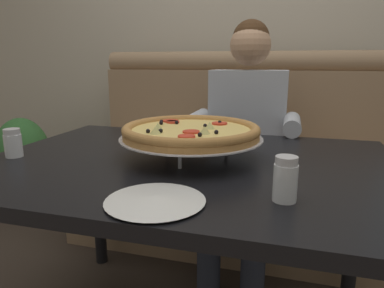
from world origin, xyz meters
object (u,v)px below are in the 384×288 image
(diner_main, at_px, (245,131))
(plate_near_left, at_px, (155,199))
(shaker_parmesan, at_px, (13,145))
(potted_plant, at_px, (24,163))
(pizza, at_px, (191,132))
(shaker_pepper_flakes, at_px, (285,182))
(booth_bench, at_px, (232,172))
(dining_table, at_px, (189,182))

(diner_main, bearing_deg, plate_near_left, -94.17)
(plate_near_left, bearing_deg, shaker_parmesan, 158.61)
(potted_plant, bearing_deg, pizza, -28.33)
(pizza, distance_m, shaker_parmesan, 0.62)
(diner_main, xyz_separation_m, shaker_pepper_flakes, (0.21, -0.97, 0.08))
(booth_bench, relative_size, pizza, 3.77)
(diner_main, height_order, pizza, diner_main)
(shaker_pepper_flakes, bearing_deg, shaker_parmesan, 170.71)
(booth_bench, xyz_separation_m, potted_plant, (-1.41, -0.17, -0.01))
(booth_bench, xyz_separation_m, dining_table, (0.00, -0.96, 0.26))
(pizza, relative_size, potted_plant, 0.70)
(booth_bench, relative_size, dining_table, 1.33)
(booth_bench, distance_m, shaker_pepper_flakes, 1.33)
(pizza, bearing_deg, booth_bench, 90.03)
(shaker_pepper_flakes, bearing_deg, potted_plant, 148.35)
(diner_main, xyz_separation_m, plate_near_left, (-0.08, -1.06, 0.04))
(shaker_pepper_flakes, xyz_separation_m, shaker_parmesan, (-0.92, 0.15, -0.00))
(plate_near_left, height_order, potted_plant, plate_near_left)
(dining_table, xyz_separation_m, potted_plant, (-1.41, 0.79, -0.27))
(pizza, xyz_separation_m, potted_plant, (-1.41, 0.76, -0.44))
(booth_bench, bearing_deg, shaker_parmesan, -118.95)
(shaker_parmesan, height_order, plate_near_left, shaker_parmesan)
(dining_table, relative_size, pizza, 2.83)
(shaker_pepper_flakes, bearing_deg, pizza, 136.22)
(shaker_pepper_flakes, height_order, potted_plant, shaker_pepper_flakes)
(booth_bench, relative_size, diner_main, 1.44)
(dining_table, bearing_deg, diner_main, 81.47)
(pizza, height_order, potted_plant, pizza)
(plate_near_left, bearing_deg, potted_plant, 141.05)
(pizza, bearing_deg, shaker_pepper_flakes, -43.78)
(shaker_parmesan, distance_m, potted_plant, 1.28)
(booth_bench, xyz_separation_m, shaker_pepper_flakes, (0.32, -1.23, 0.39))
(plate_near_left, bearing_deg, diner_main, 85.83)
(shaker_parmesan, distance_m, plate_near_left, 0.67)
(booth_bench, distance_m, dining_table, 0.99)
(diner_main, height_order, potted_plant, diner_main)
(diner_main, xyz_separation_m, shaker_parmesan, (-0.70, -0.82, 0.07))
(pizza, bearing_deg, shaker_parmesan, -165.51)
(diner_main, bearing_deg, shaker_parmesan, -130.73)
(plate_near_left, distance_m, potted_plant, 1.88)
(booth_bench, xyz_separation_m, pizza, (0.00, -0.93, 0.43))
(pizza, height_order, shaker_parmesan, pizza)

